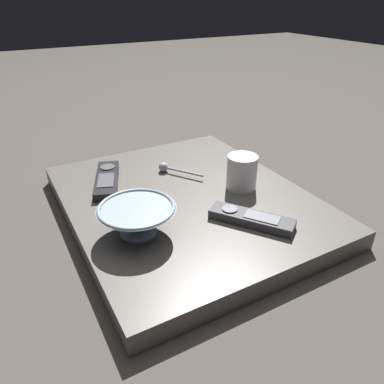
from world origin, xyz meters
name	(u,v)px	position (x,y,z in m)	size (l,w,h in m)	color
ground_plane	(186,211)	(0.00, 0.00, 0.00)	(6.00, 6.00, 0.00)	#47423D
table	(186,203)	(0.00, 0.00, 0.02)	(0.52, 0.63, 0.04)	#5B5651
cereal_bowl	(137,219)	(-0.16, -0.09, 0.08)	(0.15, 0.15, 0.06)	#8C9EAD
coffee_mug	(242,172)	(0.13, -0.03, 0.09)	(0.07, 0.07, 0.08)	white
teaspoon	(167,168)	(0.02, 0.13, 0.06)	(0.08, 0.11, 0.03)	#A3A5B2
tv_remote_near	(107,180)	(-0.14, 0.15, 0.05)	(0.11, 0.19, 0.02)	black
tv_remote_far	(251,219)	(0.06, -0.17, 0.05)	(0.14, 0.17, 0.02)	#38383D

